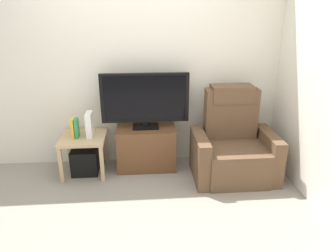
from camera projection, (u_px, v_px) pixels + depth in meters
ground_plane at (136, 206)px, 3.34m from camera, size 6.40×6.40×0.00m
wall_back at (134, 64)px, 3.93m from camera, size 6.40×0.06×2.60m
wall_side at (329, 81)px, 3.02m from camera, size 0.06×4.48×2.60m
tv_stand at (146, 148)px, 4.05m from camera, size 0.73×0.41×0.54m
television at (145, 100)px, 3.85m from camera, size 1.07×0.20×0.69m
recliner_armchair at (233, 147)px, 3.85m from camera, size 0.98×0.78×1.08m
side_table at (84, 142)px, 3.88m from camera, size 0.54×0.54×0.49m
subwoofer_box at (85, 160)px, 3.97m from camera, size 0.32×0.32×0.32m
book_leftmost at (73, 128)px, 3.78m from camera, size 0.03×0.14×0.24m
book_middle at (77, 128)px, 3.79m from camera, size 0.03×0.13×0.24m
game_console at (89, 124)px, 3.82m from camera, size 0.07×0.20×0.30m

